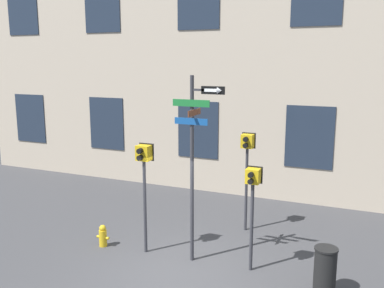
# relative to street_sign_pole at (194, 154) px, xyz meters

# --- Properties ---
(ground_plane) EXTENTS (60.00, 60.00, 0.00)m
(ground_plane) POSITION_rel_street_sign_pole_xyz_m (-0.14, -0.82, -2.67)
(ground_plane) COLOR #38383A
(street_sign_pole) EXTENTS (1.25, 0.70, 4.49)m
(street_sign_pole) POSITION_rel_street_sign_pole_xyz_m (0.00, 0.00, 0.00)
(street_sign_pole) COLOR #2D2D33
(street_sign_pole) RESTS_ON ground_plane
(pedestrian_signal_left) EXTENTS (0.40, 0.40, 2.81)m
(pedestrian_signal_left) POSITION_rel_street_sign_pole_xyz_m (-1.32, -0.05, -0.46)
(pedestrian_signal_left) COLOR #2D2D33
(pedestrian_signal_left) RESTS_ON ground_plane
(pedestrian_signal_right) EXTENTS (0.37, 0.40, 2.47)m
(pedestrian_signal_right) POSITION_rel_street_sign_pole_xyz_m (1.40, 0.08, -0.75)
(pedestrian_signal_right) COLOR #2D2D33
(pedestrian_signal_right) RESTS_ON ground_plane
(pedestrian_signal_across) EXTENTS (0.39, 0.40, 2.83)m
(pedestrian_signal_across) POSITION_rel_street_sign_pole_xyz_m (0.60, 2.35, -0.45)
(pedestrian_signal_across) COLOR #2D2D33
(pedestrian_signal_across) RESTS_ON ground_plane
(fire_hydrant) EXTENTS (0.36, 0.20, 0.58)m
(fire_hydrant) POSITION_rel_street_sign_pole_xyz_m (-2.52, -0.19, -2.39)
(fire_hydrant) COLOR gold
(fire_hydrant) RESTS_ON ground_plane
(trash_bin) EXTENTS (0.49, 0.49, 1.01)m
(trash_bin) POSITION_rel_street_sign_pole_xyz_m (3.09, -0.28, -2.16)
(trash_bin) COLOR black
(trash_bin) RESTS_ON ground_plane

